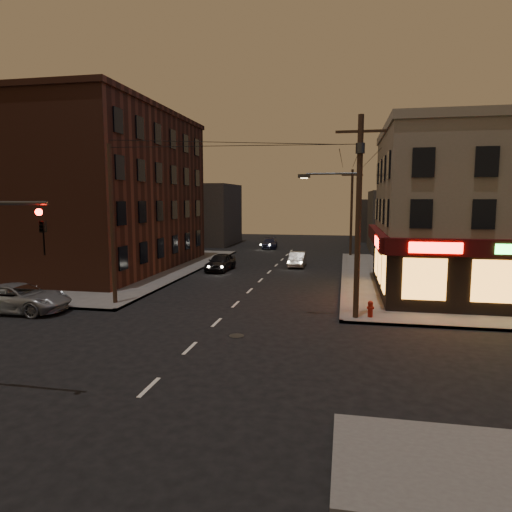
% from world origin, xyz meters
% --- Properties ---
extents(ground, '(120.00, 120.00, 0.00)m').
position_xyz_m(ground, '(0.00, 0.00, 0.00)').
color(ground, black).
rests_on(ground, ground).
extents(sidewalk_ne, '(24.00, 28.00, 0.15)m').
position_xyz_m(sidewalk_ne, '(18.00, 19.00, 0.07)').
color(sidewalk_ne, '#514F4C').
rests_on(sidewalk_ne, ground).
extents(sidewalk_nw, '(24.00, 28.00, 0.15)m').
position_xyz_m(sidewalk_nw, '(-18.00, 19.00, 0.07)').
color(sidewalk_nw, '#514F4C').
rests_on(sidewalk_nw, ground).
extents(pizza_building, '(15.85, 12.85, 10.50)m').
position_xyz_m(pizza_building, '(15.93, 13.43, 5.35)').
color(pizza_building, gray).
rests_on(pizza_building, sidewalk_ne).
extents(brick_apartment, '(12.00, 20.00, 13.00)m').
position_xyz_m(brick_apartment, '(-14.50, 19.00, 6.65)').
color(brick_apartment, '#4D2618').
rests_on(brick_apartment, sidewalk_nw).
extents(bg_building_ne_a, '(10.00, 12.00, 7.00)m').
position_xyz_m(bg_building_ne_a, '(14.00, 38.00, 3.50)').
color(bg_building_ne_a, '#3F3D3A').
rests_on(bg_building_ne_a, ground).
extents(bg_building_nw, '(9.00, 10.00, 8.00)m').
position_xyz_m(bg_building_nw, '(-13.00, 42.00, 4.00)').
color(bg_building_nw, '#3F3D3A').
rests_on(bg_building_nw, ground).
extents(bg_building_ne_b, '(8.00, 8.00, 6.00)m').
position_xyz_m(bg_building_ne_b, '(12.00, 52.00, 3.00)').
color(bg_building_ne_b, '#3F3D3A').
rests_on(bg_building_ne_b, ground).
extents(utility_pole_main, '(4.20, 0.44, 10.00)m').
position_xyz_m(utility_pole_main, '(6.68, 5.80, 5.76)').
color(utility_pole_main, '#382619').
rests_on(utility_pole_main, sidewalk_ne).
extents(utility_pole_far, '(0.26, 0.26, 9.00)m').
position_xyz_m(utility_pole_far, '(6.80, 32.00, 4.65)').
color(utility_pole_far, '#382619').
rests_on(utility_pole_far, sidewalk_ne).
extents(utility_pole_west, '(0.24, 0.24, 9.00)m').
position_xyz_m(utility_pole_west, '(-6.80, 6.50, 4.65)').
color(utility_pole_west, '#382619').
rests_on(utility_pole_west, sidewalk_nw).
extents(suv_cross, '(5.64, 2.73, 1.55)m').
position_xyz_m(suv_cross, '(-11.14, 4.00, 0.77)').
color(suv_cross, gray).
rests_on(suv_cross, ground).
extents(sedan_near, '(2.02, 4.45, 1.48)m').
position_xyz_m(sedan_near, '(-4.20, 19.96, 0.74)').
color(sedan_near, black).
rests_on(sedan_near, ground).
extents(sedan_mid, '(1.43, 3.99, 1.31)m').
position_xyz_m(sedan_mid, '(1.98, 23.64, 0.66)').
color(sedan_mid, gray).
rests_on(sedan_mid, ground).
extents(sedan_far, '(2.18, 4.49, 1.26)m').
position_xyz_m(sedan_far, '(-2.93, 38.11, 0.63)').
color(sedan_far, '#1A1D34').
rests_on(sedan_far, ground).
extents(fire_hydrant, '(0.37, 0.37, 0.85)m').
position_xyz_m(fire_hydrant, '(7.53, 6.00, 0.61)').
color(fire_hydrant, maroon).
rests_on(fire_hydrant, sidewalk_ne).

